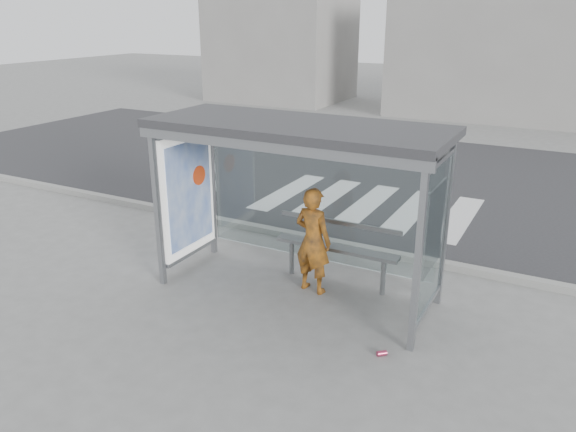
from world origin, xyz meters
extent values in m
plane|color=slate|center=(0.00, 0.00, 0.00)|extent=(80.00, 80.00, 0.00)
cube|color=#2A2A2D|center=(0.00, 7.00, 0.00)|extent=(30.00, 10.00, 0.01)
cube|color=gray|center=(0.00, 1.95, 0.06)|extent=(30.00, 0.18, 0.12)
cube|color=silver|center=(-2.50, 4.50, 0.00)|extent=(0.55, 3.00, 0.00)
cube|color=silver|center=(-1.50, 4.50, 0.00)|extent=(0.55, 3.00, 0.00)
cube|color=silver|center=(-0.50, 4.50, 0.00)|extent=(0.55, 3.00, 0.00)
cube|color=silver|center=(0.50, 4.50, 0.00)|extent=(0.55, 3.00, 0.00)
cube|color=silver|center=(1.50, 4.50, 0.00)|extent=(0.55, 3.00, 0.00)
cube|color=gray|center=(-2.00, -0.70, 1.25)|extent=(0.08, 0.08, 2.50)
cube|color=gray|center=(2.00, -0.70, 1.25)|extent=(0.08, 0.08, 2.50)
cube|color=gray|center=(-2.00, 0.70, 1.25)|extent=(0.08, 0.08, 2.50)
cube|color=gray|center=(2.00, 0.70, 1.25)|extent=(0.08, 0.08, 2.50)
cube|color=#2D2D30|center=(0.00, 0.00, 2.56)|extent=(4.25, 1.65, 0.12)
cube|color=gray|center=(0.00, -0.76, 2.45)|extent=(4.25, 0.06, 0.18)
cube|color=white|center=(0.00, 0.70, 1.30)|extent=(3.80, 0.02, 2.00)
cube|color=white|center=(-2.00, 0.00, 1.30)|extent=(0.15, 1.25, 2.00)
cube|color=blue|center=(-1.92, 0.00, 1.30)|extent=(0.01, 1.10, 1.70)
cylinder|color=red|center=(-1.91, 0.25, 1.55)|extent=(0.02, 0.32, 0.32)
cube|color=white|center=(2.00, 0.00, 1.30)|extent=(0.03, 1.25, 2.00)
cube|color=beige|center=(1.97, 0.05, 1.40)|extent=(0.03, 0.86, 1.16)
cube|color=gray|center=(-10.00, 18.00, 3.00)|extent=(6.00, 5.00, 6.00)
cube|color=gray|center=(0.00, 18.00, 2.50)|extent=(8.00, 5.00, 5.00)
imported|color=#BE3B11|center=(0.18, 0.20, 0.83)|extent=(0.65, 0.48, 1.65)
cube|color=slate|center=(0.41, 0.57, 0.61)|extent=(2.00, 0.24, 0.06)
cylinder|color=slate|center=(-0.37, 0.57, 0.29)|extent=(0.08, 0.08, 0.58)
cylinder|color=slate|center=(1.19, 0.57, 0.29)|extent=(0.08, 0.08, 0.58)
cube|color=slate|center=(0.41, 0.66, 1.00)|extent=(2.00, 0.04, 0.07)
cylinder|color=#C1395E|center=(1.72, -1.00, 0.03)|extent=(0.14, 0.13, 0.07)
camera|label=1|loc=(3.49, -6.85, 4.04)|focal=35.00mm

